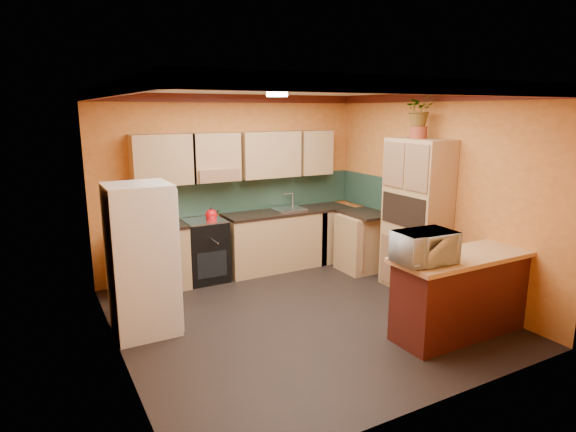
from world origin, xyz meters
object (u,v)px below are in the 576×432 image
object	(u,v)px
stove	(205,250)
pantry	(416,216)
microwave	(425,247)
base_cabinets_back	(244,246)
breakfast_bar	(467,295)
fridge	(142,260)

from	to	relation	value
stove	pantry	distance (m)	3.06
pantry	microwave	world-z (taller)	pantry
base_cabinets_back	microwave	bearing A→B (deg)	-77.16
stove	microwave	bearing A→B (deg)	-66.60
breakfast_bar	base_cabinets_back	bearing A→B (deg)	114.57
pantry	fridge	bearing A→B (deg)	172.70
base_cabinets_back	pantry	xyz separation A→B (m)	(1.81, -1.75, 0.61)
breakfast_bar	microwave	bearing A→B (deg)	180.00
stove	pantry	size ratio (longest dim) A/B	0.43
fridge	microwave	bearing A→B (deg)	-35.30
pantry	base_cabinets_back	bearing A→B (deg)	135.92
base_cabinets_back	fridge	distance (m)	2.24
base_cabinets_back	stove	world-z (taller)	stove
base_cabinets_back	breakfast_bar	distance (m)	3.35
base_cabinets_back	microwave	distance (m)	3.20
fridge	microwave	size ratio (longest dim) A/B	2.82
microwave	breakfast_bar	bearing A→B (deg)	3.82
fridge	pantry	world-z (taller)	pantry
stove	microwave	size ratio (longest dim) A/B	1.51
base_cabinets_back	pantry	world-z (taller)	pantry
fridge	stove	bearing A→B (deg)	47.94
pantry	breakfast_bar	bearing A→B (deg)	-107.71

